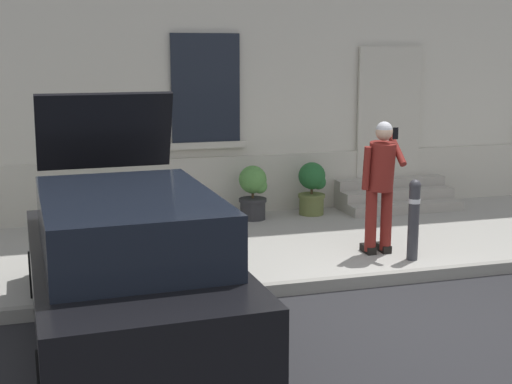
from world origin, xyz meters
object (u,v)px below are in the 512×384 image
hatchback_car_black (128,263)px  planter_charcoal (253,191)px  planter_olive (312,187)px  planter_cream (92,202)px  person_on_phone (381,179)px  bollard_near_person (414,217)px  bollard_far_left (63,242)px

hatchback_car_black → planter_charcoal: hatchback_car_black is taller
hatchback_car_black → planter_olive: 5.30m
planter_charcoal → planter_cream: bearing=-176.3°
person_on_phone → planter_olive: person_on_phone is taller
hatchback_car_black → person_on_phone: (3.44, 1.65, 0.35)m
bollard_near_person → planter_charcoal: bearing=116.1°
hatchback_car_black → bollard_far_left: 1.40m
planter_olive → planter_cream: bearing=-176.5°
planter_cream → planter_charcoal: (2.51, 0.16, 0.00)m
hatchback_car_black → planter_charcoal: bearing=59.0°
bollard_near_person → planter_cream: bollard_near_person is taller
bollard_near_person → bollard_far_left: (-4.30, 0.00, 0.00)m
hatchback_car_black → person_on_phone: hatchback_car_black is taller
planter_cream → planter_olive: same height
bollard_near_person → person_on_phone: (-0.29, 0.37, 0.44)m
bollard_far_left → planter_olive: 4.86m
planter_charcoal → planter_olive: 1.02m
bollard_near_person → planter_olive: size_ratio=1.22×
planter_charcoal → bollard_far_left: bearing=-137.5°
bollard_near_person → hatchback_car_black: bearing=-161.1°
planter_charcoal → person_on_phone: bearing=-66.1°
planter_cream → bollard_far_left: bearing=-100.3°
person_on_phone → planter_charcoal: size_ratio=2.04×
planter_cream → planter_olive: size_ratio=1.00×
hatchback_car_black → planter_olive: hatchback_car_black is taller
hatchback_car_black → planter_cream: 3.84m
bollard_far_left → person_on_phone: size_ratio=0.60×
person_on_phone → bollard_far_left: bearing=-160.2°
bollard_far_left → person_on_phone: 4.05m
bollard_near_person → bollard_far_left: size_ratio=1.00×
planter_cream → person_on_phone: bearing=-31.6°
bollard_near_person → planter_charcoal: (-1.33, 2.72, -0.11)m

